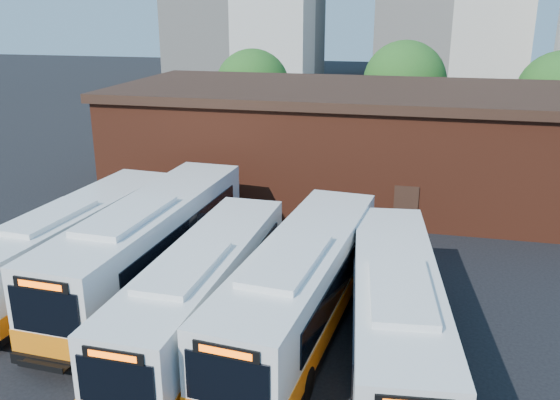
% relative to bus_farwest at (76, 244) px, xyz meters
% --- Properties ---
extents(ground, '(220.00, 220.00, 0.00)m').
position_rel_bus_farwest_xyz_m(ground, '(10.10, -5.45, -1.50)').
color(ground, black).
extents(bus_farwest, '(3.46, 12.29, 3.31)m').
position_rel_bus_farwest_xyz_m(bus_farwest, '(0.00, 0.00, 0.00)').
color(bus_farwest, white).
rests_on(bus_farwest, ground).
extents(bus_west, '(3.47, 13.73, 3.71)m').
position_rel_bus_farwest_xyz_m(bus_west, '(3.37, -0.00, 0.18)').
color(bus_west, white).
rests_on(bus_west, ground).
extents(bus_midwest, '(2.79, 12.18, 3.30)m').
position_rel_bus_farwest_xyz_m(bus_midwest, '(6.74, -3.09, -0.00)').
color(bus_midwest, white).
rests_on(bus_midwest, ground).
extents(bus_mideast, '(3.89, 13.07, 3.51)m').
position_rel_bus_farwest_xyz_m(bus_mideast, '(9.93, -2.23, 0.09)').
color(bus_mideast, white).
rests_on(bus_mideast, ground).
extents(bus_east, '(3.83, 12.54, 3.37)m').
position_rel_bus_farwest_xyz_m(bus_east, '(13.13, -3.27, 0.03)').
color(bus_east, white).
rests_on(bus_east, ground).
extents(depot_building, '(28.60, 12.60, 6.40)m').
position_rel_bus_farwest_xyz_m(depot_building, '(10.10, 14.55, 1.76)').
color(depot_building, '#5E2716').
rests_on(depot_building, ground).
extents(tree_west, '(6.00, 6.00, 7.65)m').
position_rel_bus_farwest_xyz_m(tree_west, '(0.10, 26.55, 3.14)').
color(tree_west, '#382314').
rests_on(tree_west, ground).
extents(tree_mid, '(6.56, 6.56, 8.36)m').
position_rel_bus_farwest_xyz_m(tree_mid, '(12.10, 28.55, 3.58)').
color(tree_mid, '#382314').
rests_on(tree_mid, ground).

